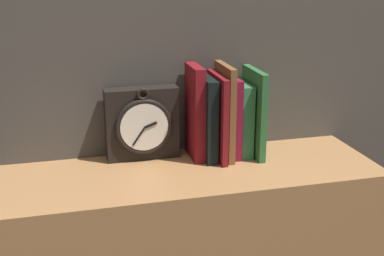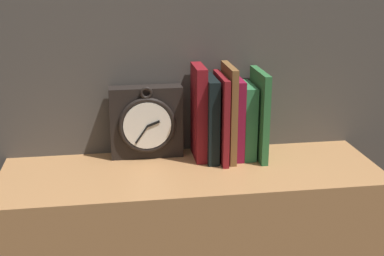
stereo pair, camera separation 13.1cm
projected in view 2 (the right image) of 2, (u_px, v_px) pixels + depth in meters
The scene contains 8 objects.
clock at pixel (146, 122), 1.41m from camera, with size 0.19×0.07×0.20m.
book_slot0_maroon at pixel (199, 113), 1.39m from camera, with size 0.03×0.11×0.25m.
book_slot1_black at pixel (210, 118), 1.39m from camera, with size 0.03×0.13×0.22m.
book_slot2_maroon at pixel (221, 118), 1.39m from camera, with size 0.02×0.15×0.23m.
book_slot3_brown at pixel (229, 113), 1.39m from camera, with size 0.02×0.14×0.25m.
book_slot4_maroon at pixel (236, 118), 1.41m from camera, with size 0.02×0.12×0.21m.
book_slot5_green at pixel (246, 120), 1.42m from camera, with size 0.03×0.12×0.20m.
book_slot6_green at pixel (259, 115), 1.40m from camera, with size 0.02×0.15×0.23m.
Camera 2 is at (-0.19, -1.23, 1.28)m, focal length 50.00 mm.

